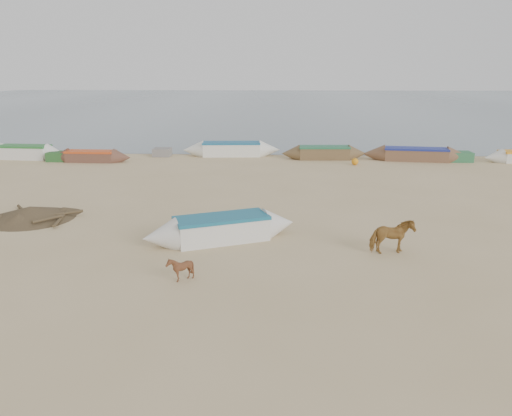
{
  "coord_description": "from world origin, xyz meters",
  "views": [
    {
      "loc": [
        0.79,
        -13.58,
        5.87
      ],
      "look_at": [
        0.0,
        4.0,
        1.0
      ],
      "focal_mm": 35.0,
      "sensor_mm": 36.0,
      "label": 1
    }
  ],
  "objects": [
    {
      "name": "ground",
      "position": [
        0.0,
        0.0,
        0.0
      ],
      "size": [
        140.0,
        140.0,
        0.0
      ],
      "primitive_type": "plane",
      "color": "tan",
      "rests_on": "ground"
    },
    {
      "name": "calf_front",
      "position": [
        -1.98,
        -0.37,
        0.37
      ],
      "size": [
        0.74,
        0.67,
        0.75
      ],
      "primitive_type": "imported",
      "rotation": [
        0.0,
        0.0,
        -1.68
      ],
      "color": "#57301B",
      "rests_on": "ground"
    },
    {
      "name": "beach_clutter",
      "position": [
        3.64,
        20.16,
        0.3
      ],
      "size": [
        44.81,
        3.79,
        0.64
      ],
      "color": "#2A5928",
      "rests_on": "ground"
    },
    {
      "name": "sea",
      "position": [
        0.0,
        82.0,
        0.01
      ],
      "size": [
        160.0,
        160.0,
        0.0
      ],
      "primitive_type": "plane",
      "color": "slate",
      "rests_on": "ground"
    },
    {
      "name": "waterline_canoes",
      "position": [
        0.29,
        20.4,
        0.43
      ],
      "size": [
        58.95,
        4.27,
        0.99
      ],
      "color": "brown",
      "rests_on": "ground"
    },
    {
      "name": "cow_adult",
      "position": [
        4.56,
        2.15,
        0.59
      ],
      "size": [
        1.49,
        0.89,
        1.18
      ],
      "primitive_type": "imported",
      "rotation": [
        0.0,
        0.0,
        1.76
      ],
      "color": "olive",
      "rests_on": "ground"
    },
    {
      "name": "near_canoe",
      "position": [
        -1.18,
        3.19,
        0.45
      ],
      "size": [
        5.61,
        3.34,
        0.91
      ],
      "primitive_type": null,
      "rotation": [
        0.0,
        0.0,
        0.4
      ],
      "color": "silver",
      "rests_on": "ground"
    },
    {
      "name": "debris_pile",
      "position": [
        -9.3,
        5.58,
        0.26
      ],
      "size": [
        4.41,
        4.41,
        0.51
      ],
      "primitive_type": "cone",
      "rotation": [
        0.0,
        0.0,
        0.3
      ],
      "color": "brown",
      "rests_on": "ground"
    }
  ]
}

